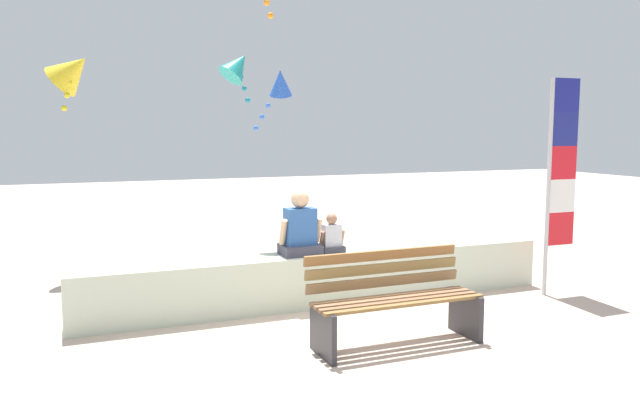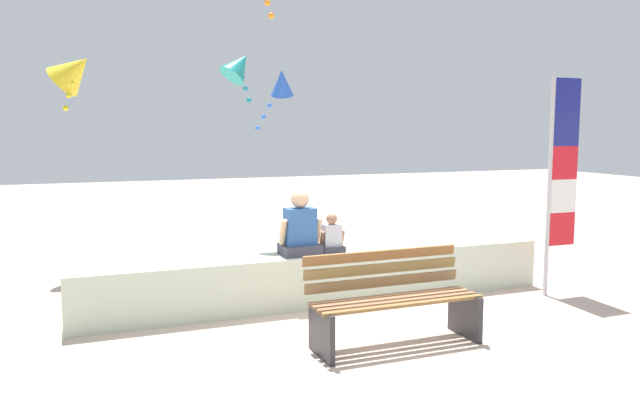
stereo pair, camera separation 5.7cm
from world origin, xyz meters
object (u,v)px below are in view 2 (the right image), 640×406
kite_yellow (74,71)px  person_adult (300,230)px  kite_blue (281,84)px  flag_banner (559,171)px  kite_teal (239,66)px  park_bench (393,301)px  person_child (332,237)px

kite_yellow → person_adult: bearing=-50.5°
person_adult → kite_blue: kite_blue is taller
person_adult → kite_blue: (0.72, 2.89, 1.88)m
kite_blue → kite_yellow: size_ratio=1.07×
kite_blue → kite_yellow: bearing=-179.5°
person_adult → flag_banner: flag_banner is taller
flag_banner → kite_teal: bearing=131.2°
kite_teal → kite_yellow: size_ratio=0.93×
person_adult → kite_teal: size_ratio=0.87×
person_adult → park_bench: bearing=-76.1°
person_child → kite_teal: (-0.37, 2.90, 2.25)m
kite_teal → kite_yellow: bearing=-179.1°
park_bench → kite_yellow: kite_yellow is taller
park_bench → kite_blue: 5.06m
person_child → kite_blue: 3.53m
kite_teal → kite_blue: (0.69, -0.01, -0.25)m
flag_banner → kite_yellow: 6.70m
person_child → kite_blue: (0.32, 2.89, 2.00)m
park_bench → person_child: person_child is taller
kite_yellow → flag_banner: bearing=-32.7°
park_bench → person_adult: person_adult is taller
kite_blue → person_adult: bearing=-104.0°
flag_banner → kite_blue: (-2.45, 3.57, 1.24)m
park_bench → kite_yellow: size_ratio=1.77×
kite_teal → person_child: bearing=-82.8°
park_bench → person_adult: (-0.39, 1.57, 0.49)m
person_child → kite_blue: size_ratio=0.46×
person_adult → flag_banner: 3.30m
person_adult → kite_teal: 3.60m
person_adult → person_child: 0.42m
person_adult → kite_yellow: kite_yellow is taller
person_adult → kite_teal: kite_teal is taller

